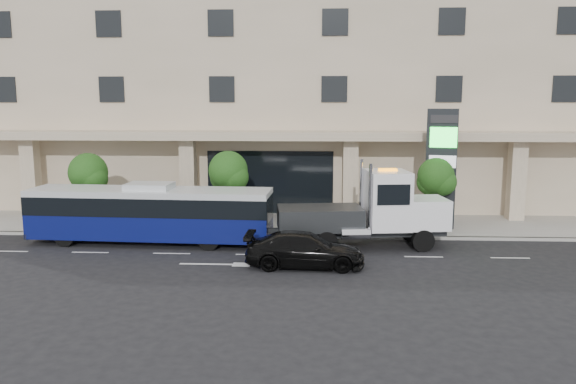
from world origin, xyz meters
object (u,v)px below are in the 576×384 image
black_sedan (305,250)px  tow_truck (370,212)px  city_bus (150,213)px  signage_pylon (441,168)px

black_sedan → tow_truck: bearing=-40.6°
tow_truck → black_sedan: 4.86m
city_bus → tow_truck: 11.17m
city_bus → black_sedan: 8.88m
city_bus → signage_pylon: (15.46, 3.81, 1.95)m
tow_truck → signage_pylon: size_ratio=1.43×
city_bus → signage_pylon: size_ratio=1.87×
tow_truck → black_sedan: bearing=-138.7°
signage_pylon → tow_truck: bearing=-121.8°
black_sedan → signage_pylon: signage_pylon is taller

